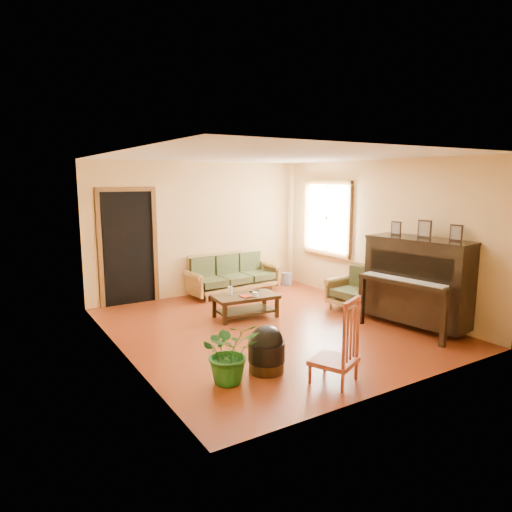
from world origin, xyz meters
TOP-DOWN VIEW (x-y plane):
  - floor at (0.00, 0.00)m, footprint 5.00×5.00m
  - doorway at (-1.45, 2.48)m, footprint 1.08×0.16m
  - window at (2.21, 1.30)m, footprint 0.12×1.36m
  - sofa at (0.55, 2.16)m, footprint 1.92×0.91m
  - coffee_table at (-0.08, 0.63)m, footprint 1.10×0.66m
  - armchair at (1.74, 0.00)m, footprint 0.85×0.88m
  - piano at (1.94, -1.20)m, footprint 1.17×1.70m
  - footstool at (-0.95, -1.36)m, footprint 0.51×0.51m
  - red_chair at (-0.46, -1.99)m, footprint 0.63×0.65m
  - leaning_frame at (1.56, 2.38)m, footprint 0.42×0.15m
  - ceramic_crock at (1.87, 2.18)m, footprint 0.27×0.27m
  - potted_plant at (-1.46, -1.39)m, footprint 0.77×0.71m
  - book at (-0.21, 0.52)m, footprint 0.16×0.21m
  - candle at (-0.27, 0.80)m, footprint 0.10×0.10m
  - glass_jar at (0.03, 0.49)m, footprint 0.10×0.10m
  - remote at (0.17, 0.75)m, footprint 0.17×0.06m

SIDE VIEW (x-z plane):
  - floor at x=0.00m, z-range 0.00..0.00m
  - ceramic_crock at x=1.87m, z-range 0.00..0.27m
  - coffee_table at x=-0.08m, z-range 0.00..0.38m
  - footstool at x=-0.95m, z-range 0.00..0.42m
  - leaning_frame at x=1.56m, z-range 0.00..0.55m
  - potted_plant at x=-1.46m, z-range 0.00..0.72m
  - remote at x=0.17m, z-range 0.38..0.40m
  - book at x=-0.21m, z-range 0.38..0.40m
  - armchair at x=1.74m, z-range 0.00..0.79m
  - sofa at x=0.55m, z-range 0.00..0.80m
  - glass_jar at x=0.03m, z-range 0.38..0.45m
  - candle at x=-0.27m, z-range 0.38..0.51m
  - red_chair at x=-0.46m, z-range 0.00..0.98m
  - piano at x=1.94m, z-range 0.00..1.39m
  - doorway at x=-1.45m, z-range 0.00..2.05m
  - window at x=2.21m, z-range 0.77..2.23m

